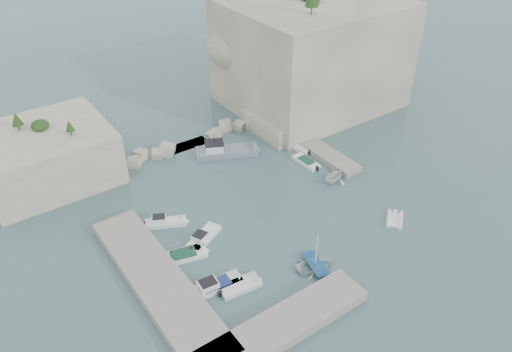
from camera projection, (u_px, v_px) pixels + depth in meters
ground at (285, 220)px, 59.60m from camera, size 400.00×400.00×0.00m
cliff_east at (311, 54)px, 81.16m from camera, size 26.00×22.00×17.00m
cliff_terrace at (280, 122)px, 77.17m from camera, size 8.00×10.00×2.50m
outcrop_west at (47, 155)px, 64.97m from camera, size 16.00×14.00×7.00m
quay_west at (159, 283)px, 50.56m from camera, size 5.00×24.00×1.10m
quay_south at (283, 326)px, 46.13m from camera, size 18.00×4.00×1.10m
ledge_east at (316, 148)px, 72.50m from camera, size 3.00×16.00×0.80m
breakwater at (188, 141)px, 73.54m from camera, size 28.00×3.00×1.40m
motorboat_a at (166, 224)px, 58.92m from camera, size 5.46×3.72×1.40m
motorboat_b at (204, 239)px, 56.80m from camera, size 5.53×3.92×1.40m
motorboat_c at (184, 257)px, 54.37m from camera, size 5.87×3.39×0.70m
motorboat_d at (216, 288)px, 50.71m from camera, size 6.22×2.33×1.40m
motorboat_e at (240, 288)px, 50.71m from camera, size 4.89×2.46×0.70m
rowboat at (315, 267)px, 53.14m from camera, size 4.94×4.01×0.90m
inflatable_dinghy at (394, 221)px, 59.47m from camera, size 3.92×3.63×0.44m
tender_east_a at (333, 181)px, 66.25m from camera, size 4.25×3.84×1.97m
tender_east_b at (306, 163)px, 69.77m from camera, size 1.79×4.78×0.70m
tender_east_c at (296, 147)px, 73.39m from camera, size 2.78×5.86×0.70m
tender_east_d at (288, 145)px, 73.94m from camera, size 4.50×1.71×1.73m
work_boat at (227, 154)px, 71.86m from camera, size 9.99×6.77×2.20m
rowboat_mast at (317, 249)px, 51.69m from camera, size 0.10×0.10×4.20m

